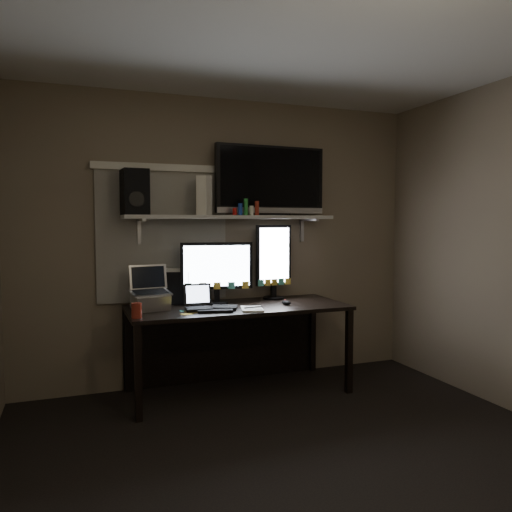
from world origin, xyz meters
name	(u,v)px	position (x,y,z in m)	size (l,w,h in m)	color
floor	(316,472)	(0.00, 0.00, 0.00)	(3.60, 3.60, 0.00)	black
ceiling	(320,21)	(0.00, 0.00, 2.50)	(3.60, 3.60, 0.00)	silver
back_wall	(225,241)	(0.00, 1.80, 1.25)	(3.60, 3.60, 0.00)	gray
window_blinds	(163,236)	(-0.55, 1.79, 1.30)	(1.10, 0.02, 1.10)	#AFAB9D
desk	(233,324)	(0.00, 1.55, 0.55)	(1.80, 0.75, 0.73)	black
wall_shelf	(230,217)	(0.00, 1.62, 1.46)	(1.80, 0.35, 0.03)	beige
monitor_landscape	(217,272)	(-0.13, 1.59, 1.00)	(0.61, 0.06, 0.54)	black
monitor_portrait	(274,261)	(0.42, 1.66, 1.07)	(0.34, 0.06, 0.68)	black
keyboard	(212,308)	(-0.26, 1.31, 0.74)	(0.42, 0.16, 0.03)	black
mouse	(286,302)	(0.40, 1.34, 0.75)	(0.06, 0.10, 0.04)	black
notepad	(252,309)	(0.04, 1.21, 0.74)	(0.17, 0.23, 0.01)	white
tablet	(197,296)	(-0.33, 1.47, 0.83)	(0.22, 0.09, 0.19)	black
file_sorter	(175,287)	(-0.47, 1.68, 0.88)	(0.23, 0.11, 0.30)	black
laptop	(150,288)	(-0.71, 1.48, 0.90)	(0.30, 0.25, 0.34)	#ABAAAF
cup	(137,311)	(-0.85, 1.18, 0.78)	(0.08, 0.08, 0.11)	maroon
sticky_notes	(196,311)	(-0.39, 1.29, 0.73)	(0.33, 0.24, 0.00)	yellow
tv	(271,181)	(0.39, 1.67, 1.79)	(1.02, 0.18, 0.61)	black
game_console	(203,196)	(-0.24, 1.63, 1.64)	(0.08, 0.27, 0.32)	silver
speaker	(135,192)	(-0.80, 1.62, 1.66)	(0.20, 0.24, 0.36)	black
bottles	(246,207)	(0.11, 1.54, 1.55)	(0.22, 0.05, 0.14)	#A50F0C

